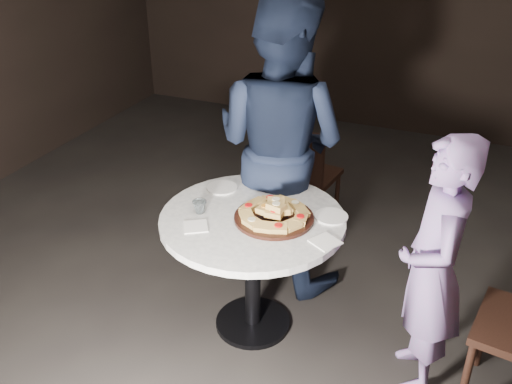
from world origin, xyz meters
TOP-DOWN VIEW (x-y plane):
  - floor at (0.00, 0.00)m, footprint 7.00×7.00m
  - table at (-0.08, -0.03)m, footprint 1.38×1.38m
  - serving_board at (0.04, -0.01)m, footprint 0.48×0.48m
  - focaccia_pile at (0.04, -0.01)m, footprint 0.39×0.39m
  - plate_left at (-0.39, 0.20)m, footprint 0.21×0.21m
  - plate_right at (0.32, 0.13)m, footprint 0.23×0.23m
  - water_glass at (-0.37, -0.11)m, footprint 0.09×0.09m
  - napkin_near at (-0.32, -0.25)m, footprint 0.17×0.17m
  - napkin_far at (0.36, -0.12)m, footprint 0.18×0.18m
  - chair_far at (-0.17, 1.12)m, footprint 0.47×0.48m
  - diner_navy at (-0.16, 0.58)m, footprint 1.05×0.89m
  - diner_teal at (0.90, -0.07)m, footprint 0.48×0.60m

SIDE VIEW (x-z plane):
  - floor at x=0.00m, z-range 0.00..0.00m
  - chair_far at x=-0.17m, z-range 0.07..0.96m
  - table at x=-0.08m, z-range 0.24..1.02m
  - diner_teal at x=0.90m, z-range 0.00..1.44m
  - napkin_near at x=-0.32m, z-range 0.78..0.79m
  - napkin_far at x=0.36m, z-range 0.78..0.79m
  - plate_left at x=-0.39m, z-range 0.78..0.79m
  - plate_right at x=0.32m, z-range 0.78..0.79m
  - serving_board at x=0.04m, z-range 0.78..0.80m
  - water_glass at x=-0.37m, z-range 0.78..0.85m
  - focaccia_pile at x=0.04m, z-range 0.78..0.88m
  - diner_navy at x=-0.16m, z-range 0.00..1.91m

